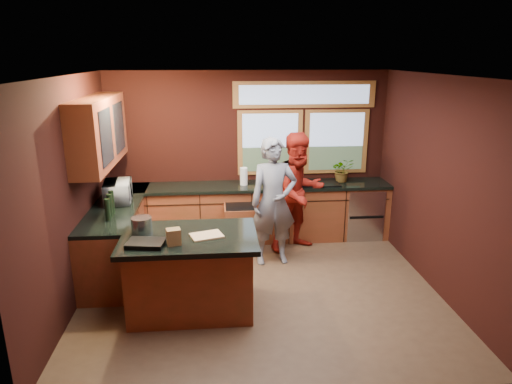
{
  "coord_description": "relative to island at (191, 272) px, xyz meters",
  "views": [
    {
      "loc": [
        -0.53,
        -5.31,
        2.93
      ],
      "look_at": [
        -0.02,
        0.4,
        1.2
      ],
      "focal_mm": 32.0,
      "sensor_mm": 36.0,
      "label": 1
    }
  ],
  "objects": [
    {
      "name": "cutting_board",
      "position": [
        0.2,
        -0.05,
        0.48
      ],
      "size": [
        0.41,
        0.34,
        0.02
      ],
      "primitive_type": "cube",
      "rotation": [
        0.0,
        0.0,
        0.31
      ],
      "color": "tan",
      "rests_on": "island"
    },
    {
      "name": "back_counter",
      "position": [
        1.06,
        2.11,
        -0.01
      ],
      "size": [
        4.5,
        0.64,
        0.93
      ],
      "color": "brown",
      "rests_on": "floor"
    },
    {
      "name": "left_counter",
      "position": [
        -1.09,
        1.26,
        -0.01
      ],
      "size": [
        0.64,
        2.3,
        0.93
      ],
      "color": "brown",
      "rests_on": "floor"
    },
    {
      "name": "stock_pot",
      "position": [
        -0.55,
        0.15,
        0.56
      ],
      "size": [
        0.24,
        0.24,
        0.18
      ],
      "primitive_type": "cylinder",
      "color": "#AAAAAF",
      "rests_on": "island"
    },
    {
      "name": "microwave",
      "position": [
        -1.06,
        1.38,
        0.6
      ],
      "size": [
        0.43,
        0.58,
        0.3
      ],
      "primitive_type": "imported",
      "rotation": [
        0.0,
        0.0,
        1.7
      ],
      "color": "#999999",
      "rests_on": "left_counter"
    },
    {
      "name": "paper_bag",
      "position": [
        -0.15,
        -0.25,
        0.56
      ],
      "size": [
        0.17,
        0.15,
        0.18
      ],
      "primitive_type": "cube",
      "rotation": [
        0.0,
        0.0,
        0.23
      ],
      "color": "brown",
      "rests_on": "island"
    },
    {
      "name": "potted_plant",
      "position": [
        2.38,
        2.16,
        0.65
      ],
      "size": [
        0.35,
        0.31,
        0.39
      ],
      "primitive_type": "imported",
      "color": "#999999",
      "rests_on": "back_counter"
    },
    {
      "name": "person_red",
      "position": [
        1.57,
        1.66,
        0.44
      ],
      "size": [
        1.1,
        1.01,
        1.84
      ],
      "primitive_type": "imported",
      "rotation": [
        0.0,
        0.0,
        0.45
      ],
      "color": "#A01C12",
      "rests_on": "floor"
    },
    {
      "name": "island",
      "position": [
        0.0,
        0.0,
        0.0
      ],
      "size": [
        1.55,
        1.05,
        0.95
      ],
      "color": "brown",
      "rests_on": "floor"
    },
    {
      "name": "room_shell",
      "position": [
        0.27,
        0.74,
        1.32
      ],
      "size": [
        4.52,
        4.02,
        2.71
      ],
      "color": "black",
      "rests_on": "ground"
    },
    {
      "name": "black_tray",
      "position": [
        -0.45,
        -0.25,
        0.49
      ],
      "size": [
        0.44,
        0.34,
        0.05
      ],
      "primitive_type": "cube",
      "rotation": [
        0.0,
        0.0,
        -0.15
      ],
      "color": "black",
      "rests_on": "island"
    },
    {
      "name": "floor",
      "position": [
        0.86,
        0.41,
        -0.48
      ],
      "size": [
        4.5,
        4.5,
        0.0
      ],
      "primitive_type": "plane",
      "color": "brown",
      "rests_on": "ground"
    },
    {
      "name": "person_grey",
      "position": [
        1.13,
        1.21,
        0.44
      ],
      "size": [
        0.72,
        0.52,
        1.85
      ],
      "primitive_type": "imported",
      "rotation": [
        0.0,
        0.0,
        0.12
      ],
      "color": "slate",
      "rests_on": "floor"
    },
    {
      "name": "paper_towel",
      "position": [
        0.76,
        2.11,
        0.59
      ],
      "size": [
        0.12,
        0.12,
        0.28
      ],
      "primitive_type": "cylinder",
      "color": "white",
      "rests_on": "back_counter"
    }
  ]
}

